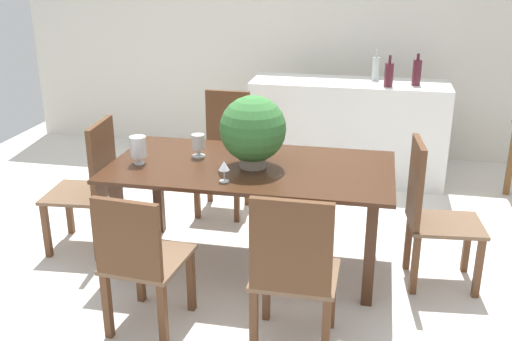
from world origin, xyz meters
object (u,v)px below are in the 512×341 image
Objects in this scene: chair_far_left at (225,147)px; crystal_vase_left at (138,147)px; chair_foot_end at (430,209)px; kitchen_counter at (347,130)px; dining_table at (251,178)px; chair_head_end at (92,181)px; wine_bottle_tall at (417,72)px; chair_near_right at (293,268)px; wine_glass at (224,167)px; crystal_vase_center_near at (198,143)px; wine_bottle_green at (376,68)px; wine_bottle_dark at (389,74)px; flower_centerpiece at (253,130)px; chair_near_left at (140,258)px.

chair_far_left is 1.19m from crystal_vase_left.
kitchen_counter is at bearing 13.26° from chair_foot_end.
chair_head_end is (-1.22, 0.01, -0.12)m from dining_table.
chair_head_end is 0.58m from crystal_vase_left.
chair_far_left is at bearing -150.42° from wine_bottle_tall.
chair_near_right is 7.00× the size of wine_glass.
wine_glass is at bearing -55.12° from crystal_vase_center_near.
chair_head_end is 5.06× the size of crystal_vase_left.
wine_bottle_green is (2.00, 2.03, 0.54)m from chair_head_end.
wine_bottle_dark is (0.12, -0.28, -0.00)m from wine_bottle_green.
chair_foot_end is at bearing -29.67° from chair_far_left.
chair_far_left is 5.22× the size of crystal_vase_left.
flower_centerpiece is at bearing -16.67° from crystal_vase_center_near.
wine_bottle_tall is at bearing -114.29° from chair_near_left.
chair_near_right is 4.95× the size of crystal_vase_left.
chair_foot_end is 5.11× the size of crystal_vase_left.
kitchen_counter is (0.96, 1.82, -0.37)m from crystal_vase_center_near.
wine_glass is 2.38m from kitchen_counter.
wine_glass is (-0.12, -0.31, -0.16)m from flower_centerpiece.
chair_near_left is 0.93× the size of chair_near_right.
wine_bottle_tall is (0.73, 2.83, 0.56)m from chair_near_right.
kitchen_counter is 6.52× the size of wine_bottle_dark.
chair_near_left is 1.16m from flower_centerpiece.
crystal_vase_center_near is at bearing 80.58° from chair_foot_end.
wine_bottle_green reaches higher than wine_glass.
crystal_vase_left is 0.68× the size of wine_bottle_green.
chair_head_end is at bearing 179.61° from dining_table.
crystal_vase_center_near is (0.04, 1.05, 0.36)m from chair_near_left.
crystal_vase_left reaches higher than wine_glass.
chair_foot_end is (1.66, 0.95, 0.04)m from chair_near_left.
chair_head_end is 5.98× the size of crystal_vase_center_near.
flower_centerpiece is 1.69× the size of wine_bottle_tall.
wine_bottle_tall is (0.61, -0.05, 0.61)m from kitchen_counter.
chair_far_left is 1.65m from wine_bottle_dark.
flower_centerpiece reaches higher than crystal_vase_center_near.
crystal_vase_left reaches higher than dining_table.
chair_near_right is at bearing -65.51° from dining_table.
wine_bottle_dark is (1.68, 1.89, 0.21)m from crystal_vase_left.
wine_glass is (0.66, -0.21, -0.02)m from crystal_vase_left.
crystal_vase_center_near is (-0.41, 0.10, 0.20)m from dining_table.
wine_bottle_tall is (1.93, 2.00, 0.22)m from crystal_vase_left.
chair_near_right is 2.81m from wine_bottle_dark.
chair_far_left is at bearing 114.59° from flower_centerpiece.
wine_bottle_green is 1.00× the size of wine_bottle_tall.
wine_bottle_green is at bearing 131.00° from chair_head_end.
chair_far_left is 1.19m from flower_centerpiece.
chair_near_left is 3.31m from wine_bottle_tall.
chair_near_right reaches higher than crystal_vase_left.
wine_glass is (-0.10, -0.34, 0.20)m from dining_table.
chair_head_end is 7.15× the size of wine_glass.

